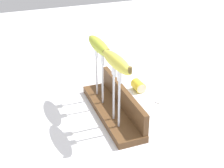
% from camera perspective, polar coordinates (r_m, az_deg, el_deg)
% --- Properties ---
extents(ground_plane, '(3.00, 3.00, 0.00)m').
position_cam_1_polar(ground_plane, '(1.16, 0.00, -5.42)').
color(ground_plane, silver).
extents(wooden_board, '(0.39, 0.10, 0.02)m').
position_cam_1_polar(wooden_board, '(1.16, 0.00, -4.90)').
color(wooden_board, brown).
rests_on(wooden_board, ground).
extents(board_backstop, '(0.38, 0.02, 0.08)m').
position_cam_1_polar(board_backstop, '(1.14, 1.98, -2.38)').
color(board_backstop, brown).
rests_on(board_backstop, wooden_board).
extents(fork_stand_left, '(0.09, 0.01, 0.19)m').
position_cam_1_polar(fork_stand_left, '(1.16, -2.27, 2.33)').
color(fork_stand_left, silver).
rests_on(fork_stand_left, wooden_board).
extents(fork_stand_right, '(0.07, 0.01, 0.20)m').
position_cam_1_polar(fork_stand_right, '(1.02, 0.79, -1.32)').
color(fork_stand_right, silver).
rests_on(fork_stand_right, wooden_board).
extents(banana_raised_left, '(0.18, 0.05, 0.04)m').
position_cam_1_polar(banana_raised_left, '(1.12, -2.37, 6.90)').
color(banana_raised_left, '#B2C138').
rests_on(banana_raised_left, fork_stand_left).
extents(banana_raised_right, '(0.18, 0.06, 0.04)m').
position_cam_1_polar(banana_raised_right, '(0.97, 0.83, 3.99)').
color(banana_raised_right, '#DBD147').
rests_on(banana_raised_right, fork_stand_right).
extents(fork_fallen_near, '(0.12, 0.18, 0.01)m').
position_cam_1_polar(fork_fallen_near, '(1.29, 9.70, -1.98)').
color(fork_fallen_near, silver).
rests_on(fork_fallen_near, ground).
extents(banana_chunk_near, '(0.06, 0.05, 0.04)m').
position_cam_1_polar(banana_chunk_near, '(1.31, 4.74, -0.33)').
color(banana_chunk_near, yellow).
rests_on(banana_chunk_near, ground).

